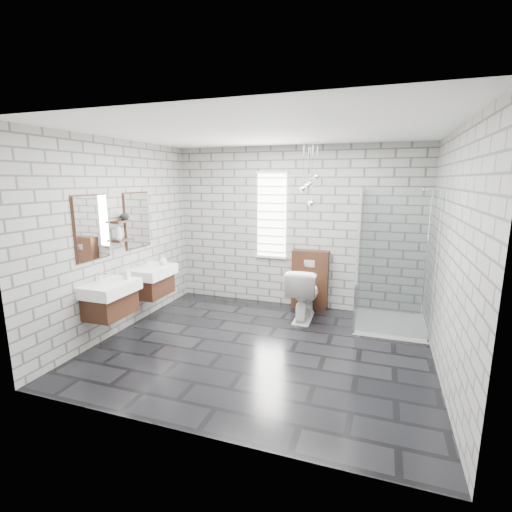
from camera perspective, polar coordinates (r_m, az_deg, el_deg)
The scene contains 20 objects.
floor at distance 5.00m, azimuth 0.78°, elevation -13.92°, with size 4.20×3.60×0.02m, color black.
ceiling at distance 4.54m, azimuth 0.88°, elevation 18.77°, with size 4.20×3.60×0.02m, color white.
wall_back at distance 6.31m, azimuth 5.97°, elevation 4.32°, with size 4.20×0.02×2.70m, color gray.
wall_front at distance 2.95m, azimuth -10.19°, elevation -4.19°, with size 4.20×0.02×2.70m, color gray.
wall_left at distance 5.60m, azimuth -20.19°, elevation 2.74°, with size 0.02×3.60×2.70m, color gray.
wall_right at distance 4.42m, azimuth 27.83°, elevation -0.11°, with size 0.02×3.60×2.70m, color gray.
vanity_left at distance 5.18m, azimuth -21.79°, elevation -4.78°, with size 0.47×0.70×1.57m.
vanity_right at distance 5.89m, azimuth -15.92°, elevation -2.47°, with size 0.47×0.70×1.57m.
shelf_lower at distance 5.51m, azimuth -19.85°, elevation 2.33°, with size 0.14×0.30×0.03m, color #3A1E12.
shelf_upper at distance 5.48m, azimuth -20.03°, elevation 5.01°, with size 0.14×0.30×0.03m, color #3A1E12.
window at distance 6.36m, azimuth 2.41°, elevation 6.25°, with size 0.56×0.05×1.48m.
cistern_panel at distance 6.30m, azimuth 8.31°, elevation -3.62°, with size 0.60×0.20×1.00m, color #3A1E12.
flush_plate at distance 6.13m, azimuth 8.21°, elevation -1.16°, with size 0.18×0.01×0.12m, color silver.
shower_enclosure at distance 5.71m, azimuth 19.21°, elevation -5.75°, with size 1.00×1.00×2.03m.
pendant_cluster at distance 5.77m, azimuth 8.26°, elevation 10.50°, with size 0.27×0.24×0.94m.
toilet at distance 5.84m, azimuth 7.33°, elevation -5.74°, with size 0.46×0.81×0.82m, color white.
soap_bottle_a at distance 5.22m, azimuth -19.25°, elevation -2.48°, with size 0.07×0.08×0.16m, color #B2B2B2.
soap_bottle_b at distance 5.93m, azimuth -14.12°, elevation -0.61°, with size 0.12×0.12×0.15m, color #B2B2B2.
soap_bottle_c at distance 5.42m, azimuth -20.40°, elevation 3.56°, with size 0.09×0.09×0.23m, color #B2B2B2.
vase at distance 5.51m, azimuth -19.60°, elevation 5.91°, with size 0.12×0.12×0.13m, color #B2B2B2.
Camera 1 is at (1.40, -4.29, 2.15)m, focal length 26.00 mm.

